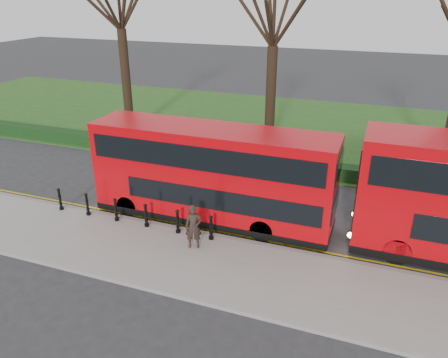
% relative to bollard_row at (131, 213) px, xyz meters
% --- Properties ---
extents(ground, '(120.00, 120.00, 0.00)m').
position_rel_bollard_row_xyz_m(ground, '(1.00, 1.35, -0.65)').
color(ground, '#28282B').
rests_on(ground, ground).
extents(pavement, '(60.00, 4.00, 0.15)m').
position_rel_bollard_row_xyz_m(pavement, '(1.00, -1.65, -0.57)').
color(pavement, gray).
rests_on(pavement, ground).
extents(kerb, '(60.00, 0.25, 0.16)m').
position_rel_bollard_row_xyz_m(kerb, '(1.00, 0.35, -0.57)').
color(kerb, slate).
rests_on(kerb, ground).
extents(grass_verge, '(60.00, 18.00, 0.06)m').
position_rel_bollard_row_xyz_m(grass_verge, '(1.00, 16.35, -0.62)').
color(grass_verge, '#244B19').
rests_on(grass_verge, ground).
extents(hedge, '(60.00, 0.90, 0.80)m').
position_rel_bollard_row_xyz_m(hedge, '(1.00, 8.15, -0.25)').
color(hedge, black).
rests_on(hedge, ground).
extents(yellow_line_outer, '(60.00, 0.10, 0.01)m').
position_rel_bollard_row_xyz_m(yellow_line_outer, '(1.00, 0.65, -0.64)').
color(yellow_line_outer, yellow).
rests_on(yellow_line_outer, ground).
extents(yellow_line_inner, '(60.00, 0.10, 0.01)m').
position_rel_bollard_row_xyz_m(yellow_line_inner, '(1.00, 0.85, -0.64)').
color(yellow_line_inner, yellow).
rests_on(yellow_line_inner, ground).
extents(tree_mid, '(7.38, 7.38, 11.53)m').
position_rel_bollard_row_xyz_m(tree_mid, '(3.00, 11.35, 7.73)').
color(tree_mid, black).
rests_on(tree_mid, ground).
extents(bollard_row, '(7.50, 0.15, 1.00)m').
position_rel_bollard_row_xyz_m(bollard_row, '(0.00, 0.00, 0.00)').
color(bollard_row, black).
rests_on(bollard_row, pavement).
extents(bus_lead, '(10.42, 2.40, 4.15)m').
position_rel_bollard_row_xyz_m(bus_lead, '(2.98, 1.87, 1.44)').
color(bus_lead, '#B7040B').
rests_on(bus_lead, ground).
extents(pedestrian, '(0.77, 0.64, 1.79)m').
position_rel_bollard_row_xyz_m(pedestrian, '(3.27, -0.76, 0.39)').
color(pedestrian, black).
rests_on(pedestrian, pavement).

